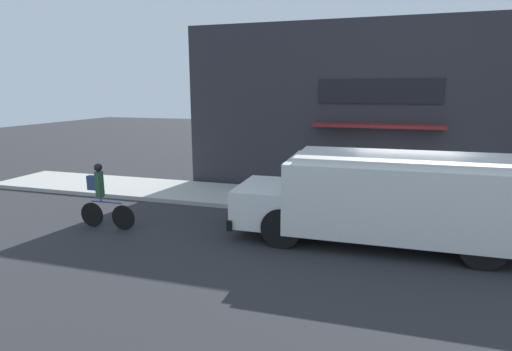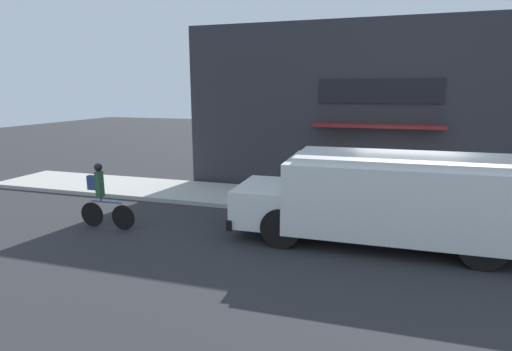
{
  "view_description": "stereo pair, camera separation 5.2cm",
  "coord_description": "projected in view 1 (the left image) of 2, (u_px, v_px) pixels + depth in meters",
  "views": [
    {
      "loc": [
        -0.82,
        -10.6,
        3.41
      ],
      "look_at": [
        -3.94,
        -0.2,
        1.1
      ],
      "focal_mm": 28.0,
      "sensor_mm": 36.0,
      "label": 1
    },
    {
      "loc": [
        -0.77,
        -10.59,
        3.41
      ],
      "look_at": [
        -3.94,
        -0.2,
        1.1
      ],
      "focal_mm": 28.0,
      "sensor_mm": 36.0,
      "label": 2
    }
  ],
  "objects": [
    {
      "name": "sidewalk",
      "position": [
        400.0,
        208.0,
        11.59
      ],
      "size": [
        28.0,
        2.55,
        0.13
      ],
      "color": "#ADAAA3",
      "rests_on": "ground_plane"
    },
    {
      "name": "storefront",
      "position": [
        403.0,
        111.0,
        12.45
      ],
      "size": [
        14.56,
        0.9,
        5.62
      ],
      "color": "#2D2D33",
      "rests_on": "ground_plane"
    },
    {
      "name": "cyclist",
      "position": [
        102.0,
        197.0,
        9.99
      ],
      "size": [
        1.54,
        0.2,
        1.66
      ],
      "rotation": [
        0.0,
        0.0,
        0.02
      ],
      "color": "black",
      "rests_on": "ground_plane"
    },
    {
      "name": "ground_plane",
      "position": [
        402.0,
        224.0,
        10.41
      ],
      "size": [
        70.0,
        70.0,
        0.0
      ],
      "primitive_type": "plane",
      "color": "#2B2B2D"
    },
    {
      "name": "school_bus",
      "position": [
        390.0,
        197.0,
        8.92
      ],
      "size": [
        6.49,
        2.62,
        2.03
      ],
      "rotation": [
        0.0,
        0.0,
        0.01
      ],
      "color": "white",
      "rests_on": "ground_plane"
    },
    {
      "name": "trash_bin",
      "position": [
        418.0,
        188.0,
        11.86
      ],
      "size": [
        0.59,
        0.59,
        0.87
      ],
      "color": "slate",
      "rests_on": "sidewalk"
    }
  ]
}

